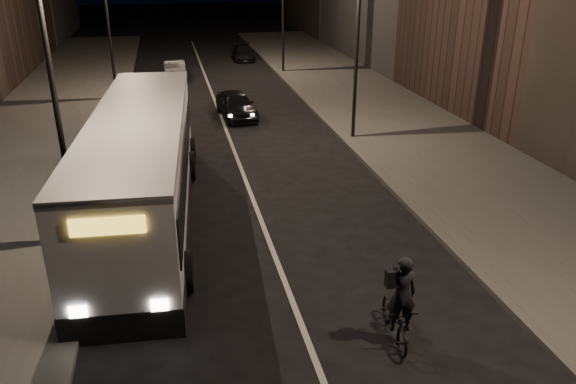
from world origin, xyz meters
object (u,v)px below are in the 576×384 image
streetlight_left_near (60,63)px  car_near (236,105)px  streetlight_left_far (111,5)px  city_bus (142,163)px  cyclist_on_bicycle (397,312)px  streetlight_right_mid (352,20)px  car_far (244,52)px  car_mid (174,69)px

streetlight_left_near → car_near: (6.13, 12.91, -4.67)m
streetlight_left_far → city_bus: streetlight_left_far is taller
city_bus → cyclist_on_bicycle: (5.55, -7.62, -1.18)m
streetlight_right_mid → streetlight_left_near: (-10.66, -8.00, 0.00)m
streetlight_left_far → city_bus: size_ratio=0.62×
cyclist_on_bicycle → streetlight_left_far: bearing=113.2°
car_near → streetlight_left_far: bearing=134.2°
cyclist_on_bicycle → car_far: (1.63, 36.14, -0.16)m
streetlight_right_mid → streetlight_left_near: bearing=-143.1°
cyclist_on_bicycle → car_mid: bearing=104.2°
car_near → cyclist_on_bicycle: bearing=-92.7°
car_far → cyclist_on_bicycle: bearing=-90.2°
cyclist_on_bicycle → car_near: size_ratio=0.54×
cyclist_on_bicycle → car_near: bearing=99.9°
streetlight_right_mid → car_near: 8.15m
streetlight_right_mid → city_bus: size_ratio=0.62×
streetlight_left_near → car_mid: size_ratio=2.05×
city_bus → cyclist_on_bicycle: bearing=-50.1°
streetlight_left_far → car_far: bearing=53.3°
streetlight_right_mid → streetlight_left_near: 13.33m
car_near → car_mid: bearing=99.0°
car_mid → car_far: bearing=-133.2°
cyclist_on_bicycle → car_far: bearing=93.9°
car_mid → cyclist_on_bicycle: bearing=96.5°
streetlight_left_near → streetlight_left_far: bearing=90.0°
cyclist_on_bicycle → car_mid: cyclist_on_bicycle is taller
streetlight_left_near → cyclist_on_bicycle: 10.61m
streetlight_left_near → car_mid: (3.23, 23.65, -4.71)m
streetlight_right_mid → car_far: 22.55m
streetlight_right_mid → cyclist_on_bicycle: size_ratio=3.71×
streetlight_left_far → cyclist_on_bicycle: size_ratio=3.71×
streetlight_right_mid → streetlight_left_far: (-10.66, 10.00, 0.00)m
streetlight_left_near → streetlight_right_mid: bearing=36.9°
city_bus → car_near: size_ratio=3.24×
streetlight_left_far → car_mid: streetlight_left_far is taller
city_bus → cyclist_on_bicycle: city_bus is taller
car_mid → city_bus: bearing=85.0°
streetlight_left_far → cyclist_on_bicycle: streetlight_left_far is taller
streetlight_right_mid → streetlight_left_near: same height
streetlight_left_far → cyclist_on_bicycle: bearing=-73.2°
streetlight_left_far → city_bus: 17.00m
streetlight_left_near → streetlight_left_far: (0.00, 18.00, 0.00)m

